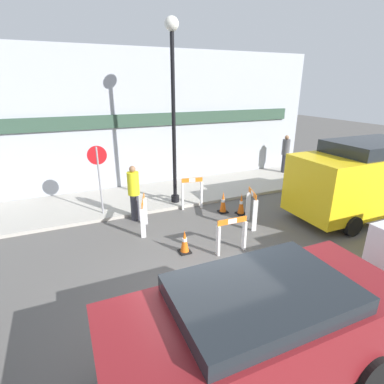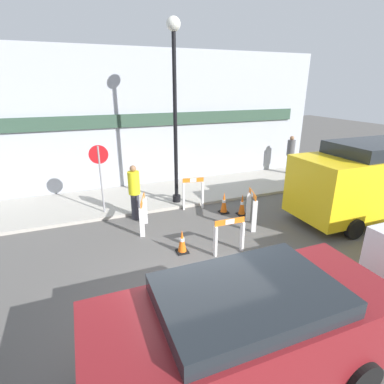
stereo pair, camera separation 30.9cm
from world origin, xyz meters
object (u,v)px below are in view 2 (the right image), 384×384
Objects in this scene: stop_sign at (100,168)px; parked_car_1 at (246,328)px; person_pedestrian at (290,153)px; streetlamp_post at (175,92)px; work_van at (372,178)px; person_worker at (134,191)px.

stop_sign reaches higher than parked_car_1.
person_pedestrian reaches higher than parked_car_1.
streetlamp_post is 7.62m from parked_car_1.
parked_car_1 is (-7.52, -8.44, -0.16)m from person_pedestrian.
person_pedestrian is 11.30m from parked_car_1.
work_van is at bearing 27.75° from parked_car_1.
person_worker is 8.19m from person_pedestrian.
parked_car_1 is at bearing 19.55° from person_pedestrian.
person_pedestrian is 0.40× the size of parked_car_1.
stop_sign is at bearing -177.96° from person_worker.
streetlamp_post reaches higher than person_pedestrian.
person_worker is at bearing -156.36° from streetlamp_post.
person_worker is 1.01× the size of person_pedestrian.
work_van reaches higher than parked_car_1.
person_worker is at bearing 146.66° from stop_sign.
work_van is at bearing -31.34° from streetlamp_post.
streetlamp_post is 7.01m from person_pedestrian.
streetlamp_post is at bearing 79.34° from parked_car_1.
parked_car_1 is at bearing -152.25° from work_van.
person_worker is 0.35× the size of work_van.
stop_sign is 8.95m from person_pedestrian.
person_pedestrian is 4.95m from work_van.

